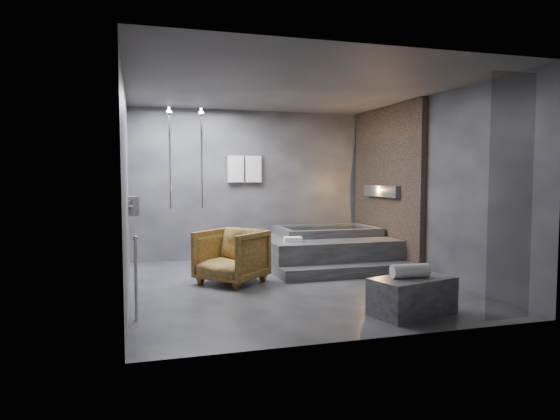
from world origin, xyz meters
name	(u,v)px	position (x,y,z in m)	size (l,w,h in m)	color
room	(311,165)	(0.40, 0.24, 1.73)	(5.00, 5.04, 2.82)	#29292B
tub_deck	(322,250)	(1.05, 1.45, 0.25)	(2.20, 2.00, 0.50)	#2D2D2F
tub_step	(350,271)	(1.05, 0.27, 0.09)	(2.20, 0.36, 0.18)	#2D2D2F
concrete_bench	(412,296)	(0.86, -1.86, 0.21)	(0.94, 0.52, 0.42)	#323234
driftwood_chair	(231,256)	(-0.80, 0.37, 0.40)	(0.84, 0.87, 0.79)	#483012
rolled_towel	(410,271)	(0.84, -1.84, 0.50)	(0.16, 0.16, 0.44)	white
deck_towel	(293,239)	(0.32, 0.89, 0.54)	(0.29, 0.21, 0.08)	white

